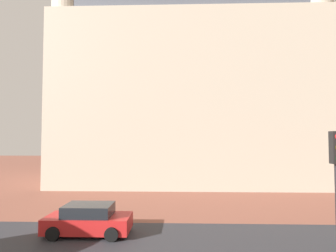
# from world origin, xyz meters

# --- Properties ---
(ground_plane) EXTENTS (120.00, 120.00, 0.00)m
(ground_plane) POSITION_xyz_m (0.00, 10.00, 0.00)
(ground_plane) COLOR brown
(street_asphalt_strip) EXTENTS (120.00, 6.71, 0.00)m
(street_asphalt_strip) POSITION_xyz_m (0.00, 8.44, 0.00)
(street_asphalt_strip) COLOR #2D2D33
(street_asphalt_strip) RESTS_ON ground_plane
(landmark_building) EXTENTS (27.00, 13.45, 36.54)m
(landmark_building) POSITION_xyz_m (2.17, 27.19, 10.37)
(landmark_building) COLOR #B2A893
(landmark_building) RESTS_ON ground_plane
(car_red) EXTENTS (4.08, 2.02, 1.45)m
(car_red) POSITION_xyz_m (-3.82, 9.92, 0.69)
(car_red) COLOR red
(car_red) RESTS_ON ground_plane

